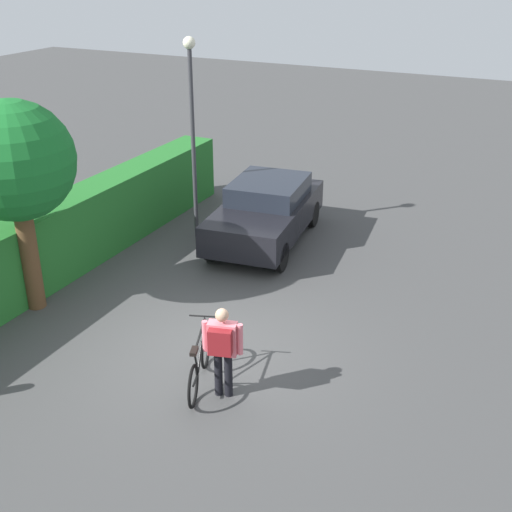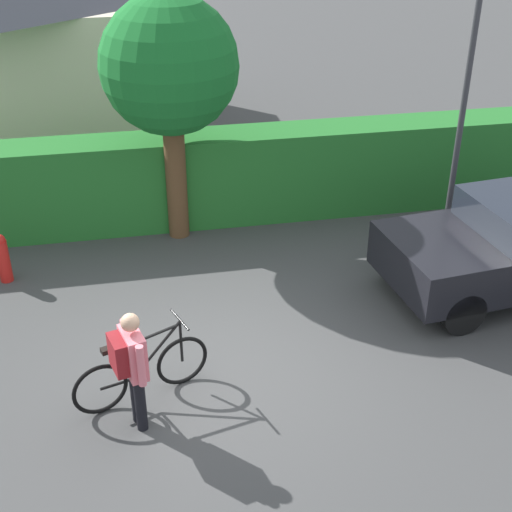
% 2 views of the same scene
% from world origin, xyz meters
% --- Properties ---
extents(ground_plane, '(60.00, 60.00, 0.00)m').
position_xyz_m(ground_plane, '(0.00, 0.00, 0.00)').
color(ground_plane, '#424242').
extents(hedge_row, '(14.49, 0.90, 1.62)m').
position_xyz_m(hedge_row, '(0.00, 4.44, 0.81)').
color(hedge_row, '#246D28').
rests_on(hedge_row, ground).
extents(parked_car_near, '(4.22, 2.28, 1.49)m').
position_xyz_m(parked_car_near, '(4.81, 1.21, 0.78)').
color(parked_car_near, black).
rests_on(parked_car_near, ground).
extents(bicycle, '(1.67, 0.74, 0.98)m').
position_xyz_m(bicycle, '(-0.94, -0.30, 0.39)').
color(bicycle, black).
rests_on(bicycle, ground).
extents(person_rider, '(0.44, 0.62, 1.55)m').
position_xyz_m(person_rider, '(-1.04, -0.78, 0.93)').
color(person_rider, black).
rests_on(person_rider, ground).
extents(street_lamp, '(0.28, 0.28, 4.71)m').
position_xyz_m(street_lamp, '(4.46, 2.94, 3.00)').
color(street_lamp, '#38383D').
rests_on(street_lamp, ground).
extents(tree_kerbside, '(2.21, 2.21, 4.09)m').
position_xyz_m(tree_kerbside, '(-0.10, 3.93, 2.94)').
color(tree_kerbside, brown).
rests_on(tree_kerbside, ground).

